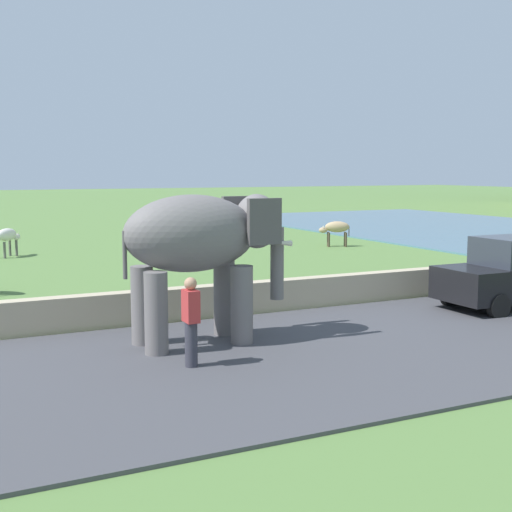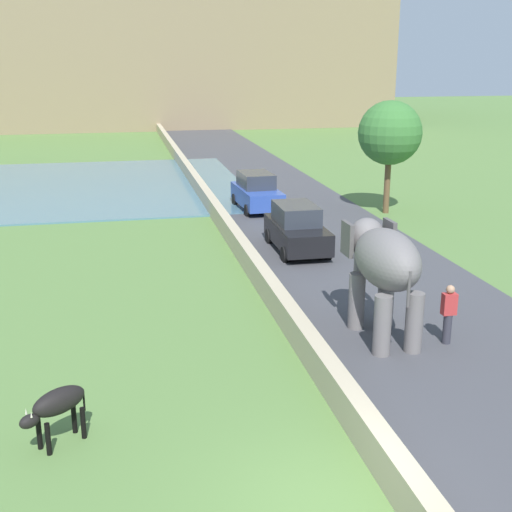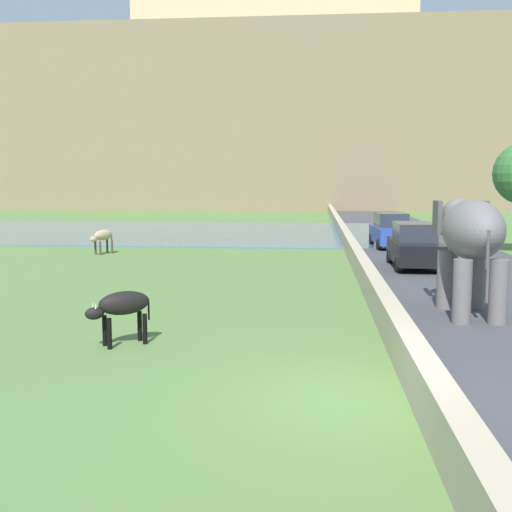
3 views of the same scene
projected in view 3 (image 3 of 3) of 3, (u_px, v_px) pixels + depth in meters
ground_plane at (344, 402)px, 9.58m from camera, size 220.00×220.00×0.00m
road_surface at (430, 253)px, 28.86m from camera, size 7.00×120.00×0.06m
barrier_wall at (352, 249)px, 27.20m from camera, size 0.40×110.00×0.79m
lake at (112, 232)px, 40.81m from camera, size 36.00×18.00×0.08m
hill_distant at (274, 126)px, 80.97m from camera, size 64.00×28.00×21.10m
fort_on_hill at (277, 20)px, 79.26m from camera, size 35.98×8.00×6.96m
elephant at (470, 237)px, 15.39m from camera, size 1.44×3.47×2.99m
car_blue at (391, 231)px, 31.13m from camera, size 1.95×4.08×1.80m
car_black at (415, 246)px, 23.83m from camera, size 1.80×4.01×1.80m
cow_tan at (103, 236)px, 28.59m from camera, size 0.89×1.40×1.15m
cow_black at (122, 306)px, 12.75m from camera, size 1.31×1.10×1.15m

